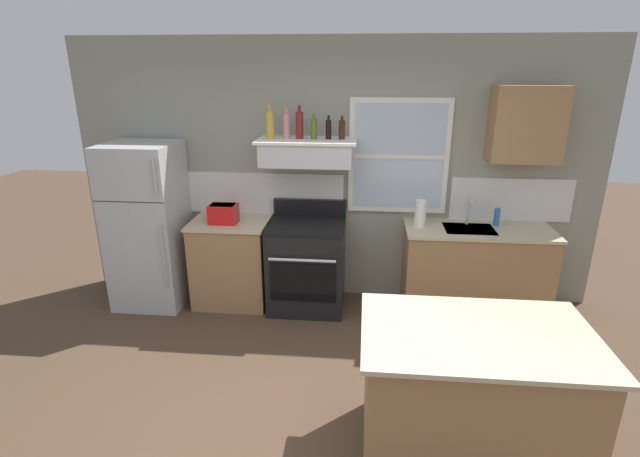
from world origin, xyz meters
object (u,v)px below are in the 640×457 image
dish_soap_bottle (497,217)px  kitchen_island (471,395)px  stove_range (307,265)px  paper_towel_roll (420,213)px  bottle_rose_pink (286,126)px  bottle_balsamic_dark (329,129)px  bottle_olive_oil_square (314,128)px  bottle_red_label_wine (300,125)px  refrigerator (148,226)px  bottle_champagne_gold_foil (270,124)px  bottle_brown_stout (342,129)px  toaster (223,213)px

dish_soap_bottle → kitchen_island: bearing=-106.4°
stove_range → kitchen_island: 2.30m
paper_towel_roll → kitchen_island: (0.15, -1.95, -0.59)m
stove_range → bottle_rose_pink: size_ratio=3.79×
bottle_balsamic_dark → bottle_olive_oil_square: bearing=-173.0°
paper_towel_roll → dish_soap_bottle: 0.77m
kitchen_island → bottle_olive_oil_square: bearing=120.9°
bottle_red_label_wine → kitchen_island: bottle_red_label_wine is taller
bottle_rose_pink → dish_soap_bottle: (2.08, -0.00, -0.87)m
bottle_rose_pink → dish_soap_bottle: size_ratio=1.60×
bottle_balsamic_dark → kitchen_island: (1.07, -2.03, -1.38)m
stove_range → kitchen_island: (1.28, -1.91, -0.01)m
bottle_olive_oil_square → kitchen_island: 2.73m
refrigerator → bottle_champagne_gold_foil: bearing=4.2°
refrigerator → dish_soap_bottle: bearing=2.6°
bottle_red_label_wine → bottle_rose_pink: bearing=172.4°
bottle_champagne_gold_foil → bottle_olive_oil_square: (0.42, 0.03, -0.04)m
refrigerator → bottle_red_label_wine: size_ratio=5.39×
bottle_red_label_wine → bottle_balsamic_dark: 0.28m
bottle_brown_stout → dish_soap_bottle: bearing=0.5°
bottle_champagne_gold_foil → bottle_red_label_wine: (0.28, 0.05, -0.01)m
toaster → bottle_champagne_gold_foil: 1.01m
toaster → bottle_brown_stout: 1.45m
bottle_champagne_gold_foil → paper_towel_roll: 1.70m
bottle_red_label_wine → bottle_olive_oil_square: bottle_red_label_wine is taller
toaster → bottle_rose_pink: size_ratio=1.03×
refrigerator → bottle_brown_stout: size_ratio=7.66×
refrigerator → bottle_red_label_wine: 1.89m
bottle_rose_pink → toaster: bearing=-165.1°
stove_range → dish_soap_bottle: size_ratio=6.06×
bottle_red_label_wine → bottle_balsamic_dark: size_ratio=1.41×
refrigerator → bottle_balsamic_dark: size_ratio=7.60×
bottle_champagne_gold_foil → dish_soap_bottle: 2.40m
bottle_balsamic_dark → toaster: bearing=-171.7°
bottle_red_label_wine → kitchen_island: 2.82m
dish_soap_bottle → kitchen_island: size_ratio=0.13×
bottle_olive_oil_square → paper_towel_roll: bearing=-3.6°
bottle_rose_pink → bottle_olive_oil_square: size_ratio=1.18×
refrigerator → bottle_rose_pink: size_ratio=5.91×
bottle_rose_pink → bottle_olive_oil_square: 0.27m
refrigerator → bottle_balsamic_dark: 2.11m
bottle_champagne_gold_foil → bottle_brown_stout: 0.69m
bottle_balsamic_dark → stove_range: bearing=-149.6°
bottle_brown_stout → paper_towel_roll: (0.79, -0.09, -0.79)m
toaster → paper_towel_roll: (1.96, 0.07, 0.04)m
paper_towel_roll → refrigerator: bearing=-178.8°
refrigerator → bottle_olive_oil_square: (1.72, 0.13, 1.00)m
bottle_rose_pink → dish_soap_bottle: 2.26m
bottle_champagne_gold_foil → bottle_olive_oil_square: bottle_champagne_gold_foil is taller
bottle_champagne_gold_foil → kitchen_island: (1.63, -1.99, -1.43)m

